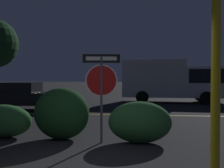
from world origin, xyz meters
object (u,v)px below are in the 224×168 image
object	(u,v)px
hedge_bush_3	(140,122)
hedge_bush_2	(62,113)
yellow_pole_right	(216,70)
passing_car_2	(24,96)
hedge_bush_1	(3,121)
delivery_truck	(173,80)
stop_sign	(101,80)

from	to	relation	value
hedge_bush_3	hedge_bush_2	bearing A→B (deg)	175.78
yellow_pole_right	passing_car_2	bearing A→B (deg)	127.58
yellow_pole_right	hedge_bush_1	xyz separation A→B (m)	(-4.77, 3.15, -1.29)
delivery_truck	stop_sign	bearing A→B (deg)	-12.44
yellow_pole_right	hedge_bush_2	world-z (taller)	yellow_pole_right
hedge_bush_3	passing_car_2	size ratio (longest dim) A/B	0.38
stop_sign	hedge_bush_2	world-z (taller)	stop_sign
hedge_bush_3	passing_car_2	distance (m)	8.66
hedge_bush_1	hedge_bush_2	world-z (taller)	hedge_bush_2
passing_car_2	hedge_bush_2	bearing A→B (deg)	33.20
yellow_pole_right	hedge_bush_3	xyz separation A→B (m)	(-0.99, 2.97, -1.22)
passing_car_2	delivery_truck	distance (m)	9.84
hedge_bush_3	passing_car_2	bearing A→B (deg)	134.41
hedge_bush_3	stop_sign	bearing A→B (deg)	-174.32
yellow_pole_right	passing_car_2	distance (m)	11.60
delivery_truck	hedge_bush_2	bearing A→B (deg)	-17.98
hedge_bush_1	delivery_truck	distance (m)	12.69
hedge_bush_1	hedge_bush_3	distance (m)	3.79
delivery_truck	hedge_bush_3	bearing A→B (deg)	-7.91
hedge_bush_1	stop_sign	bearing A→B (deg)	-5.61
hedge_bush_2	delivery_truck	xyz separation A→B (m)	(4.45, 11.08, 0.88)
hedge_bush_2	hedge_bush_3	world-z (taller)	hedge_bush_2
hedge_bush_1	delivery_truck	xyz separation A→B (m)	(6.13, 11.05, 1.12)
yellow_pole_right	hedge_bush_1	size ratio (longest dim) A/B	2.14
hedge_bush_2	passing_car_2	xyz separation A→B (m)	(-3.96, 6.03, 0.02)
yellow_pole_right	passing_car_2	xyz separation A→B (m)	(-7.05, 9.15, -1.03)
hedge_bush_1	hedge_bush_2	xyz separation A→B (m)	(1.69, -0.02, 0.24)
hedge_bush_2	hedge_bush_3	xyz separation A→B (m)	(2.10, -0.15, -0.17)
hedge_bush_3	yellow_pole_right	bearing A→B (deg)	-71.64
yellow_pole_right	passing_car_2	world-z (taller)	yellow_pole_right
yellow_pole_right	delivery_truck	world-z (taller)	yellow_pole_right
hedge_bush_3	hedge_bush_1	bearing A→B (deg)	177.28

